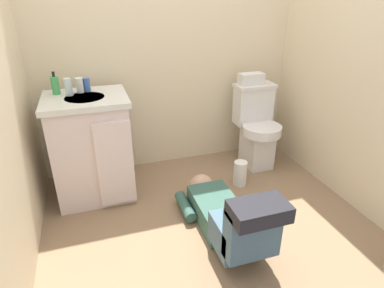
# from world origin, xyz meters

# --- Properties ---
(ground_plane) EXTENTS (2.76, 3.09, 0.04)m
(ground_plane) POSITION_xyz_m (0.00, 0.00, -0.02)
(ground_plane) COLOR #896C4D
(wall_back) EXTENTS (2.42, 0.08, 2.40)m
(wall_back) POSITION_xyz_m (0.00, 1.09, 1.20)
(wall_back) COLOR beige
(wall_back) RESTS_ON ground_plane
(wall_right) EXTENTS (0.08, 2.09, 2.40)m
(wall_right) POSITION_xyz_m (1.17, 0.00, 1.20)
(wall_right) COLOR beige
(wall_right) RESTS_ON ground_plane
(toilet) EXTENTS (0.36, 0.46, 0.75)m
(toilet) POSITION_xyz_m (0.74, 0.75, 0.37)
(toilet) COLOR silver
(toilet) RESTS_ON ground_plane
(vanity_cabinet) EXTENTS (0.60, 0.53, 0.82)m
(vanity_cabinet) POSITION_xyz_m (-0.72, 0.68, 0.42)
(vanity_cabinet) COLOR beige
(vanity_cabinet) RESTS_ON ground_plane
(faucet) EXTENTS (0.02, 0.02, 0.10)m
(faucet) POSITION_xyz_m (-0.73, 0.82, 0.87)
(faucet) COLOR silver
(faucet) RESTS_ON vanity_cabinet
(person_plumber) EXTENTS (0.39, 1.06, 0.52)m
(person_plumber) POSITION_xyz_m (0.06, -0.15, 0.18)
(person_plumber) COLOR #33594C
(person_plumber) RESTS_ON ground_plane
(tissue_box) EXTENTS (0.22, 0.11, 0.10)m
(tissue_box) POSITION_xyz_m (0.69, 0.84, 0.80)
(tissue_box) COLOR silver
(tissue_box) RESTS_ON toilet
(soap_dispenser) EXTENTS (0.06, 0.06, 0.17)m
(soap_dispenser) POSITION_xyz_m (-0.92, 0.80, 0.89)
(soap_dispenser) COLOR #41A456
(soap_dispenser) RESTS_ON vanity_cabinet
(bottle_clear) EXTENTS (0.05, 0.05, 0.13)m
(bottle_clear) POSITION_xyz_m (-0.83, 0.74, 0.88)
(bottle_clear) COLOR silver
(bottle_clear) RESTS_ON vanity_cabinet
(bottle_white) EXTENTS (0.06, 0.06, 0.11)m
(bottle_white) POSITION_xyz_m (-0.75, 0.80, 0.87)
(bottle_white) COLOR white
(bottle_white) RESTS_ON vanity_cabinet
(bottle_blue) EXTENTS (0.05, 0.05, 0.10)m
(bottle_blue) POSITION_xyz_m (-0.70, 0.81, 0.87)
(bottle_blue) COLOR #4068B1
(bottle_blue) RESTS_ON vanity_cabinet
(paper_towel_roll) EXTENTS (0.11, 0.11, 0.22)m
(paper_towel_roll) POSITION_xyz_m (0.44, 0.43, 0.11)
(paper_towel_roll) COLOR white
(paper_towel_roll) RESTS_ON ground_plane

